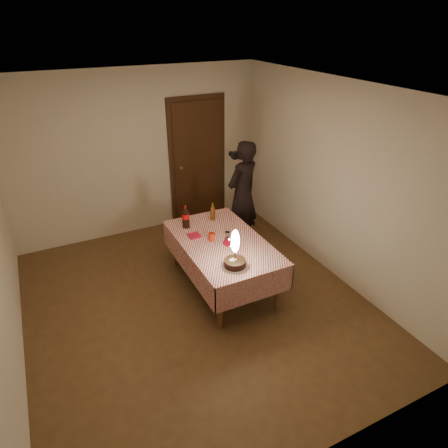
{
  "coord_description": "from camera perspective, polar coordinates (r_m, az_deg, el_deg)",
  "views": [
    {
      "loc": [
        -1.46,
        -3.73,
        3.27
      ],
      "look_at": [
        0.48,
        0.17,
        0.95
      ],
      "focal_mm": 32.0,
      "sensor_mm": 36.0,
      "label": 1
    }
  ],
  "objects": [
    {
      "name": "ground",
      "position": [
        5.17,
        -3.98,
        -11.27
      ],
      "size": [
        4.0,
        4.5,
        0.01
      ],
      "primitive_type": "cube",
      "color": "brown",
      "rests_on": "ground"
    },
    {
      "name": "room_shell",
      "position": [
        4.4,
        -4.66,
        6.37
      ],
      "size": [
        4.04,
        4.54,
        2.62
      ],
      "color": "beige",
      "rests_on": "ground"
    },
    {
      "name": "dining_table",
      "position": [
        5.16,
        -0.25,
        -3.34
      ],
      "size": [
        1.02,
        1.72,
        0.68
      ],
      "color": "brown",
      "rests_on": "ground"
    },
    {
      "name": "birthday_cake",
      "position": [
        4.56,
        1.59,
        -4.67
      ],
      "size": [
        0.32,
        0.32,
        0.48
      ],
      "color": "white",
      "rests_on": "dining_table"
    },
    {
      "name": "red_plate",
      "position": [
        5.07,
        1.07,
        -2.68
      ],
      "size": [
        0.22,
        0.22,
        0.01
      ],
      "primitive_type": "cylinder",
      "color": "#B80C1F",
      "rests_on": "dining_table"
    },
    {
      "name": "red_cup",
      "position": [
        5.11,
        -1.77,
        -1.81
      ],
      "size": [
        0.08,
        0.08,
        0.1
      ],
      "primitive_type": "cylinder",
      "color": "#B1210C",
      "rests_on": "dining_table"
    },
    {
      "name": "clear_cup",
      "position": [
        5.15,
        0.47,
        -1.61
      ],
      "size": [
        0.07,
        0.07,
        0.09
      ],
      "primitive_type": "cylinder",
      "color": "silver",
      "rests_on": "dining_table"
    },
    {
      "name": "napkin_stack",
      "position": [
        5.23,
        -4.28,
        -1.66
      ],
      "size": [
        0.15,
        0.15,
        0.02
      ],
      "primitive_type": "cube",
      "color": "#AC132D",
      "rests_on": "dining_table"
    },
    {
      "name": "cola_bottle",
      "position": [
        5.39,
        -5.49,
        0.99
      ],
      "size": [
        0.1,
        0.1,
        0.32
      ],
      "color": "black",
      "rests_on": "dining_table"
    },
    {
      "name": "amber_bottle_right",
      "position": [
        5.58,
        -1.62,
        1.68
      ],
      "size": [
        0.06,
        0.06,
        0.26
      ],
      "color": "#572E0F",
      "rests_on": "dining_table"
    },
    {
      "name": "photographer",
      "position": [
        6.05,
        2.65,
        4.25
      ],
      "size": [
        0.71,
        0.6,
        1.66
      ],
      "color": "black",
      "rests_on": "ground"
    }
  ]
}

